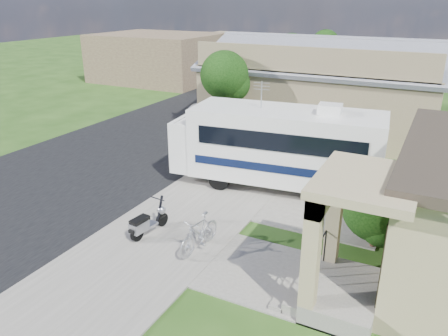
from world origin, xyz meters
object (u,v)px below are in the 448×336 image
at_px(bicycle, 199,235).
at_px(van, 257,85).
at_px(shrub, 381,204).
at_px(pickup_truck, 224,105).
at_px(motorhome, 278,145).
at_px(scooter, 147,223).
at_px(garden_hose, 311,269).

distance_m(bicycle, van, 21.99).
relative_size(shrub, pickup_truck, 0.45).
xyz_separation_m(motorhome, bicycle, (-0.33, -5.45, -1.20)).
height_order(scooter, van, van).
height_order(pickup_truck, van, pickup_truck).
bearing_deg(motorhome, pickup_truck, 121.84).
distance_m(motorhome, shrub, 5.10).
bearing_deg(shrub, bicycle, -150.22).
height_order(shrub, garden_hose, shrub).
distance_m(motorhome, bicycle, 5.59).
relative_size(bicycle, pickup_truck, 0.29).
bearing_deg(bicycle, shrub, 36.05).
relative_size(motorhome, scooter, 5.03).
bearing_deg(bicycle, pickup_truck, 120.67).
relative_size(motorhome, pickup_truck, 1.32).
xyz_separation_m(shrub, pickup_truck, (-10.73, 11.00, -0.56)).
bearing_deg(scooter, pickup_truck, 114.71).
bearing_deg(pickup_truck, garden_hose, 115.34).
bearing_deg(motorhome, shrub, -40.57).
xyz_separation_m(scooter, garden_hose, (5.09, 0.48, -0.39)).
height_order(shrub, bicycle, shrub).
xyz_separation_m(bicycle, pickup_truck, (-6.17, 13.61, 0.31)).
bearing_deg(van, scooter, -70.34).
bearing_deg(shrub, van, 122.50).
xyz_separation_m(pickup_truck, garden_hose, (9.39, -13.12, -0.77)).
relative_size(scooter, pickup_truck, 0.26).
height_order(motorhome, shrub, motorhome).
xyz_separation_m(scooter, bicycle, (1.87, -0.00, 0.07)).
distance_m(bicycle, pickup_truck, 14.95).
xyz_separation_m(bicycle, garden_hose, (3.22, 0.49, -0.45)).
bearing_deg(pickup_truck, scooter, 97.29).
bearing_deg(shrub, motorhome, 146.12).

